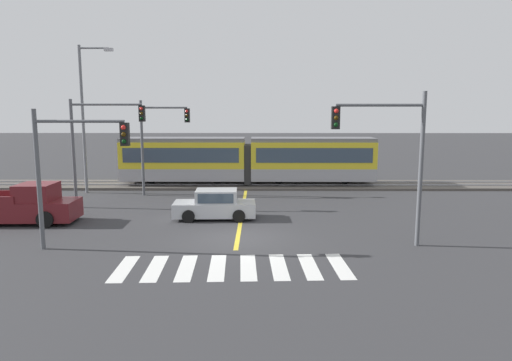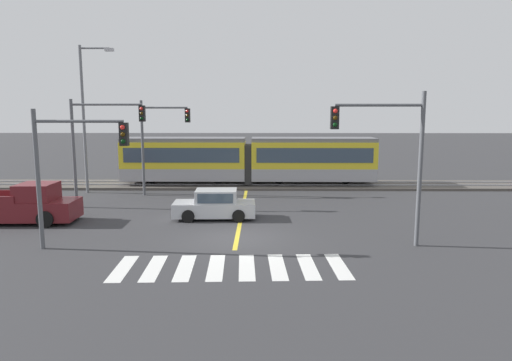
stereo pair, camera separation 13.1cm
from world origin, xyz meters
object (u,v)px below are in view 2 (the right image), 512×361
traffic_light_mid_left (98,135)px  traffic_light_near_right (391,147)px  sedan_crossing (215,205)px  street_lamp_west (86,111)px  traffic_light_near_left (69,158)px  traffic_light_far_left (158,134)px  light_rail_tram (248,159)px  pickup_truck (24,206)px

traffic_light_mid_left → traffic_light_near_right: bearing=-27.3°
sedan_crossing → street_lamp_west: bearing=141.0°
traffic_light_near_right → traffic_light_near_left: traffic_light_near_right is taller
sedan_crossing → traffic_light_far_left: bearing=123.1°
traffic_light_far_left → light_rail_tram: bearing=33.1°
traffic_light_near_left → sedan_crossing: bearing=46.2°
traffic_light_near_left → street_lamp_west: (-4.18, 12.91, 1.82)m
sedan_crossing → traffic_light_near_right: traffic_light_near_right is taller
light_rail_tram → street_lamp_west: (-10.78, -2.87, 3.47)m
pickup_truck → sedan_crossing: bearing=6.1°
pickup_truck → traffic_light_near_left: bearing=-45.7°
light_rail_tram → traffic_light_near_right: 16.53m
sedan_crossing → pickup_truck: pickup_truck is taller
light_rail_tram → traffic_light_mid_left: 11.56m
light_rail_tram → traffic_light_near_right: size_ratio=2.93×
pickup_truck → traffic_light_near_right: size_ratio=0.86×
sedan_crossing → traffic_light_near_left: traffic_light_near_left is taller
light_rail_tram → traffic_light_far_left: 7.20m
pickup_truck → traffic_light_near_left: size_ratio=0.97×
sedan_crossing → pickup_truck: bearing=-173.9°
sedan_crossing → traffic_light_mid_left: bearing=158.6°
light_rail_tram → traffic_light_far_left: (-5.79, -3.78, 2.01)m
traffic_light_near_right → traffic_light_mid_left: size_ratio=1.02×
pickup_truck → traffic_light_mid_left: 5.59m
sedan_crossing → traffic_light_far_left: 8.61m
sedan_crossing → traffic_light_mid_left: 8.17m
traffic_light_far_left → traffic_light_near_left: 12.04m
sedan_crossing → street_lamp_west: street_lamp_west is taller
traffic_light_near_left → street_lamp_west: size_ratio=0.57×
pickup_truck → light_rail_tram: bearing=46.4°
traffic_light_mid_left → sedan_crossing: bearing=-21.4°
traffic_light_far_left → traffic_light_near_right: bearing=-43.7°
light_rail_tram → street_lamp_west: 11.68m
traffic_light_near_right → traffic_light_near_left: (-12.75, -0.58, -0.41)m
sedan_crossing → traffic_light_mid_left: traffic_light_mid_left is taller
light_rail_tram → sedan_crossing: bearing=-98.0°
street_lamp_west → traffic_light_near_right: bearing=-36.1°
traffic_light_near_right → street_lamp_west: bearing=143.9°
light_rail_tram → sedan_crossing: size_ratio=4.34×
sedan_crossing → traffic_light_near_right: size_ratio=0.68×
traffic_light_near_right → traffic_light_near_left: 12.77m
traffic_light_far_left → traffic_light_near_left: bearing=-93.9°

